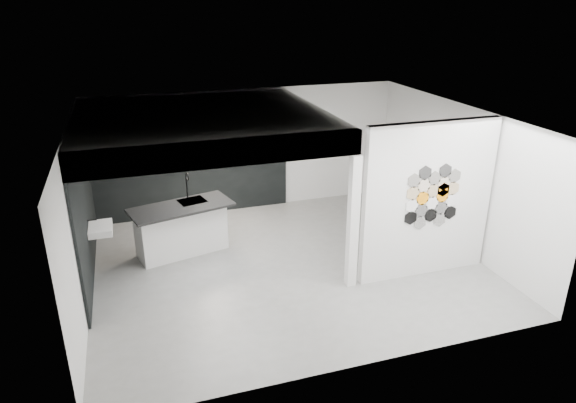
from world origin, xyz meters
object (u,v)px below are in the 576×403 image
at_px(kitchen_island, 182,228).
at_px(kettle, 242,153).
at_px(partition_panel, 428,201).
at_px(glass_vase, 256,152).
at_px(wall_basin, 100,229).
at_px(utensil_cup, 157,162).
at_px(stockpot, 148,161).
at_px(glass_bowl, 256,152).
at_px(bottle_dark, 185,157).

distance_m(kitchen_island, kettle, 2.56).
xyz_separation_m(partition_panel, glass_vase, (-2.08, 3.87, -0.01)).
bearing_deg(kitchen_island, glass_vase, 27.83).
relative_size(wall_basin, utensil_cup, 6.73).
relative_size(stockpot, glass_vase, 1.44).
height_order(wall_basin, kitchen_island, kitchen_island).
distance_m(glass_bowl, utensil_cup, 2.20).
xyz_separation_m(glass_bowl, utensil_cup, (-2.20, 0.00, -0.01)).
height_order(kitchen_island, bottle_dark, kitchen_island).
distance_m(stockpot, kettle, 2.07).
bearing_deg(kettle, bottle_dark, -169.49).
distance_m(partition_panel, bottle_dark, 5.33).
height_order(partition_panel, glass_vase, partition_panel).
xyz_separation_m(kitchen_island, utensil_cup, (-0.25, 1.76, 0.85)).
distance_m(glass_bowl, glass_vase, 0.02).
height_order(partition_panel, wall_basin, partition_panel).
height_order(stockpot, glass_vase, stockpot).
height_order(wall_basin, glass_bowl, glass_bowl).
xyz_separation_m(partition_panel, glass_bowl, (-2.08, 3.87, -0.03)).
xyz_separation_m(kettle, glass_vase, (0.31, 0.00, -0.00)).
height_order(kitchen_island, utensil_cup, kitchen_island).
distance_m(bottle_dark, utensil_cup, 0.60).
distance_m(partition_panel, wall_basin, 5.78).
bearing_deg(kitchen_island, partition_panel, -41.74).
xyz_separation_m(stockpot, bottle_dark, (0.78, 0.00, 0.00)).
bearing_deg(glass_bowl, kettle, 180.00).
bearing_deg(kitchen_island, wall_basin, 178.05).
distance_m(kettle, bottle_dark, 1.29).
relative_size(kettle, bottle_dark, 0.99).
xyz_separation_m(wall_basin, kitchen_island, (1.44, 0.31, -0.33)).
relative_size(stockpot, glass_bowl, 1.38).
xyz_separation_m(partition_panel, kettle, (-2.39, 3.87, -0.01)).
height_order(kettle, utensil_cup, kettle).
bearing_deg(partition_panel, kitchen_island, 152.37).
bearing_deg(kettle, wall_basin, -135.63).
xyz_separation_m(wall_basin, glass_bowl, (3.39, 2.07, 0.52)).
distance_m(glass_vase, bottle_dark, 1.60).
bearing_deg(partition_panel, wall_basin, 161.77).
xyz_separation_m(kettle, bottle_dark, (-1.29, 0.00, 0.01)).
relative_size(partition_panel, kettle, 16.25).
height_order(kitchen_island, glass_bowl, kitchen_island).
height_order(glass_bowl, glass_vase, glass_vase).
bearing_deg(partition_panel, utensil_cup, 137.90).
bearing_deg(glass_vase, partition_panel, -61.77).
bearing_deg(glass_vase, kitchen_island, -138.06).
height_order(partition_panel, stockpot, partition_panel).
relative_size(kettle, glass_bowl, 1.16).
height_order(wall_basin, bottle_dark, bottle_dark).
bearing_deg(stockpot, wall_basin, -115.98).
relative_size(partition_panel, kitchen_island, 1.36).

